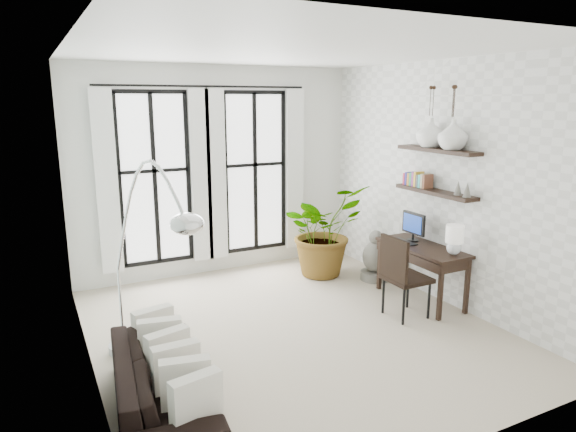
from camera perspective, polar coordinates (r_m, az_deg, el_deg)
floor at (r=6.30m, az=0.53°, el=-12.45°), size 5.00×5.00×0.00m
ceiling at (r=5.72m, az=0.60°, el=17.94°), size 5.00×5.00×0.00m
wall_left at (r=5.18m, az=-22.07°, el=-0.28°), size 0.00×5.00×5.00m
wall_right at (r=7.12m, az=16.85°, el=3.46°), size 0.00×5.00×5.00m
wall_back at (r=8.07m, az=-7.74°, el=4.94°), size 4.50×0.00×4.50m
windows at (r=7.95m, az=-8.92°, el=4.48°), size 3.26×0.13×2.65m
wall_shelves at (r=7.03m, az=15.91°, el=4.46°), size 0.25×1.30×0.60m
sofa at (r=4.79m, az=-13.86°, el=-17.74°), size 0.97×2.01×0.57m
throw_pillows at (r=4.70m, az=-12.78°, el=-15.25°), size 0.40×1.52×0.40m
plant at (r=7.98m, az=3.89°, el=-1.58°), size 1.50×1.37×1.42m
desk at (r=7.06m, az=14.91°, el=-3.76°), size 0.56×1.32×1.17m
desk_chair at (r=6.55m, az=12.46°, el=-6.08°), size 0.50×0.50×1.05m
arc_lamp at (r=4.94m, az=-15.44°, el=0.60°), size 0.71×1.59×2.17m
buddha at (r=7.92m, az=9.66°, el=-4.74°), size 0.43×0.43×0.77m
vase_a at (r=6.77m, az=17.86°, el=8.62°), size 0.37×0.37×0.38m
vase_b at (r=7.05m, az=15.56°, el=8.91°), size 0.37×0.37×0.38m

